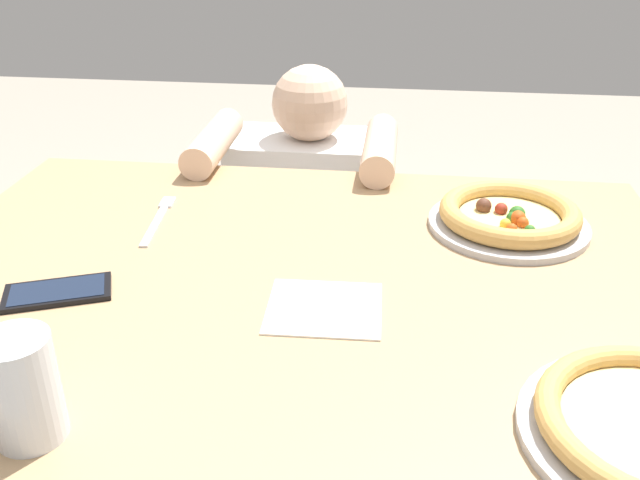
{
  "coord_description": "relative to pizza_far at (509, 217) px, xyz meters",
  "views": [
    {
      "loc": [
        0.15,
        -0.89,
        1.28
      ],
      "look_at": [
        0.03,
        0.08,
        0.78
      ],
      "focal_mm": 39.06,
      "sensor_mm": 36.0,
      "label": 1
    }
  ],
  "objects": [
    {
      "name": "paper_napkin",
      "position": [
        -0.29,
        -0.3,
        -0.02
      ],
      "size": [
        0.16,
        0.15,
        0.0
      ],
      "primitive_type": "cube",
      "rotation": [
        0.0,
        0.0,
        0.03
      ],
      "color": "white",
      "rests_on": "dining_table"
    },
    {
      "name": "dining_table",
      "position": [
        -0.34,
        -0.23,
        -0.13
      ],
      "size": [
        1.22,
        0.92,
        0.75
      ],
      "color": "tan",
      "rests_on": "ground"
    },
    {
      "name": "diner_seated",
      "position": [
        -0.42,
        0.5,
        -0.37
      ],
      "size": [
        0.43,
        0.53,
        0.9
      ],
      "color": "#333847",
      "rests_on": "ground"
    },
    {
      "name": "fork",
      "position": [
        -0.61,
        -0.04,
        -0.02
      ],
      "size": [
        0.04,
        0.2,
        0.0
      ],
      "color": "silver",
      "rests_on": "dining_table"
    },
    {
      "name": "cell_phone",
      "position": [
        -0.68,
        -0.31,
        -0.02
      ],
      "size": [
        0.17,
        0.12,
        0.01
      ],
      "color": "black",
      "rests_on": "dining_table"
    },
    {
      "name": "water_cup_clear",
      "position": [
        -0.57,
        -0.58,
        0.04
      ],
      "size": [
        0.08,
        0.08,
        0.12
      ],
      "color": "silver",
      "rests_on": "dining_table"
    },
    {
      "name": "pizza_far",
      "position": [
        0.0,
        0.0,
        0.0
      ],
      "size": [
        0.27,
        0.27,
        0.05
      ],
      "color": "#B7B7BC",
      "rests_on": "dining_table"
    }
  ]
}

